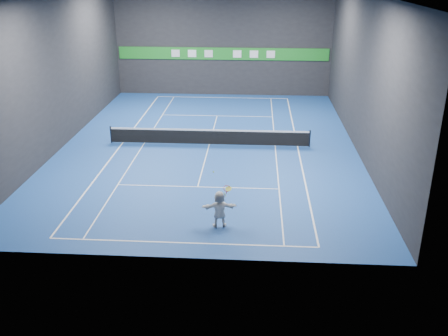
# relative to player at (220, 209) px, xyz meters

# --- Properties ---
(ground) EXTENTS (26.00, 26.00, 0.00)m
(ground) POSITION_rel_player_xyz_m (-1.41, 10.40, -0.82)
(ground) COLOR navy
(ground) RESTS_ON ground
(wall_back) EXTENTS (18.00, 0.10, 9.00)m
(wall_back) POSITION_rel_player_xyz_m (-1.41, 23.40, 3.68)
(wall_back) COLOR black
(wall_back) RESTS_ON ground
(wall_front) EXTENTS (18.00, 0.10, 9.00)m
(wall_front) POSITION_rel_player_xyz_m (-1.41, -2.60, 3.68)
(wall_front) COLOR black
(wall_front) RESTS_ON ground
(wall_left) EXTENTS (0.10, 26.00, 9.00)m
(wall_left) POSITION_rel_player_xyz_m (-10.41, 10.40, 3.68)
(wall_left) COLOR black
(wall_left) RESTS_ON ground
(wall_right) EXTENTS (0.10, 26.00, 9.00)m
(wall_right) POSITION_rel_player_xyz_m (7.59, 10.40, 3.68)
(wall_right) COLOR black
(wall_right) RESTS_ON ground
(baseline_near) EXTENTS (10.98, 0.08, 0.01)m
(baseline_near) POSITION_rel_player_xyz_m (-1.41, -1.49, -0.81)
(baseline_near) COLOR white
(baseline_near) RESTS_ON ground
(baseline_far) EXTENTS (10.98, 0.08, 0.01)m
(baseline_far) POSITION_rel_player_xyz_m (-1.41, 22.29, -0.81)
(baseline_far) COLOR white
(baseline_far) RESTS_ON ground
(sideline_doubles_left) EXTENTS (0.08, 23.78, 0.01)m
(sideline_doubles_left) POSITION_rel_player_xyz_m (-6.90, 10.40, -0.81)
(sideline_doubles_left) COLOR white
(sideline_doubles_left) RESTS_ON ground
(sideline_doubles_right) EXTENTS (0.08, 23.78, 0.01)m
(sideline_doubles_right) POSITION_rel_player_xyz_m (4.08, 10.40, -0.81)
(sideline_doubles_right) COLOR white
(sideline_doubles_right) RESTS_ON ground
(sideline_singles_left) EXTENTS (0.06, 23.78, 0.01)m
(sideline_singles_left) POSITION_rel_player_xyz_m (-5.52, 10.40, -0.81)
(sideline_singles_left) COLOR white
(sideline_singles_left) RESTS_ON ground
(sideline_singles_right) EXTENTS (0.06, 23.78, 0.01)m
(sideline_singles_right) POSITION_rel_player_xyz_m (2.70, 10.40, -0.81)
(sideline_singles_right) COLOR white
(sideline_singles_right) RESTS_ON ground
(service_line_near) EXTENTS (8.23, 0.06, 0.01)m
(service_line_near) POSITION_rel_player_xyz_m (-1.41, 4.00, -0.81)
(service_line_near) COLOR white
(service_line_near) RESTS_ON ground
(service_line_far) EXTENTS (8.23, 0.06, 0.01)m
(service_line_far) POSITION_rel_player_xyz_m (-1.41, 16.80, -0.81)
(service_line_far) COLOR white
(service_line_far) RESTS_ON ground
(center_service_line) EXTENTS (0.06, 12.80, 0.01)m
(center_service_line) POSITION_rel_player_xyz_m (-1.41, 10.40, -0.81)
(center_service_line) COLOR white
(center_service_line) RESTS_ON ground
(player) EXTENTS (1.57, 0.71, 1.63)m
(player) POSITION_rel_player_xyz_m (0.00, 0.00, 0.00)
(player) COLOR white
(player) RESTS_ON ground
(tennis_ball) EXTENTS (0.06, 0.06, 0.06)m
(tennis_ball) POSITION_rel_player_xyz_m (-0.26, 0.20, 1.62)
(tennis_ball) COLOR #B8DB24
(tennis_ball) RESTS_ON player
(tennis_net) EXTENTS (12.50, 0.10, 1.07)m
(tennis_net) POSITION_rel_player_xyz_m (-1.41, 10.40, -0.28)
(tennis_net) COLOR black
(tennis_net) RESTS_ON ground
(sponsor_banner) EXTENTS (17.64, 0.11, 1.00)m
(sponsor_banner) POSITION_rel_player_xyz_m (-1.41, 23.34, 2.68)
(sponsor_banner) COLOR #1D8725
(sponsor_banner) RESTS_ON wall_back
(tennis_racket) EXTENTS (0.47, 0.35, 0.55)m
(tennis_racket) POSITION_rel_player_xyz_m (0.31, 0.05, 0.91)
(tennis_racket) COLOR red
(tennis_racket) RESTS_ON player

